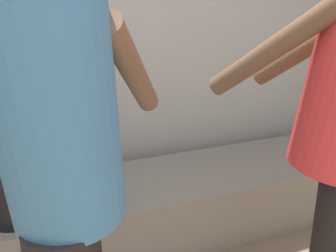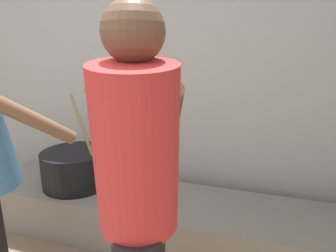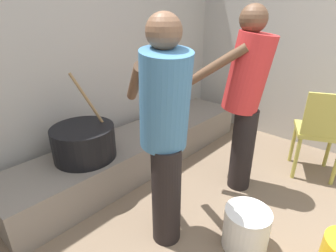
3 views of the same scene
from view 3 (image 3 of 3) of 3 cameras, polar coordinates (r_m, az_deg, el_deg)
name	(u,v)px [view 3 (image 3 of 3)]	position (r m, az deg, el deg)	size (l,w,h in m)	color
block_enclosure_rear	(45,46)	(2.61, -25.23, 15.48)	(4.89, 0.20, 2.48)	#ADA8A0
hearth_ledge	(140,149)	(2.80, -6.12, -4.99)	(2.76, 0.60, 0.35)	slate
cooking_pot_main	(84,142)	(2.35, -17.83, -3.35)	(0.53, 0.53, 0.73)	black
cook_in_red_shirt	(245,94)	(2.25, 16.51, 6.80)	(0.53, 0.73, 1.57)	black
cook_in_blue_shirt	(165,127)	(1.61, -0.72, -0.16)	(0.61, 0.71, 1.52)	black
chair_olive	(321,130)	(2.84, 30.32, -0.82)	(0.53, 0.53, 0.88)	#B2A847
bucket_white_plastic	(246,229)	(2.00, 16.63, -20.64)	(0.31, 0.31, 0.30)	silver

